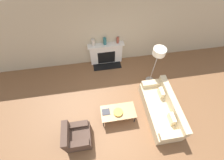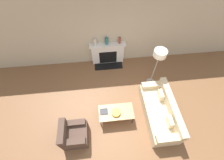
{
  "view_description": "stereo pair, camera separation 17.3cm",
  "coord_description": "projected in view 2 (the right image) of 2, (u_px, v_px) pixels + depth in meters",
  "views": [
    {
      "loc": [
        -0.7,
        -1.8,
        4.98
      ],
      "look_at": [
        -0.18,
        1.47,
        0.45
      ],
      "focal_mm": 24.0,
      "sensor_mm": 36.0,
      "label": 1
    },
    {
      "loc": [
        -0.53,
        -1.82,
        4.98
      ],
      "look_at": [
        -0.18,
        1.47,
        0.45
      ],
      "focal_mm": 24.0,
      "sensor_mm": 36.0,
      "label": 2
    }
  ],
  "objects": [
    {
      "name": "floor_lamp",
      "position": [
        159.0,
        56.0,
        4.93
      ],
      "size": [
        0.43,
        0.43,
        1.7
      ],
      "color": "gray",
      "rests_on": "ground_plane"
    },
    {
      "name": "mantel_vase_center_left",
      "position": [
        107.0,
        41.0,
        5.84
      ],
      "size": [
        0.13,
        0.13,
        0.29
      ],
      "color": "#28666B",
      "rests_on": "fireplace"
    },
    {
      "name": "book",
      "position": [
        104.0,
        111.0,
        4.85
      ],
      "size": [
        0.26,
        0.22,
        0.02
      ],
      "rotation": [
        0.0,
        0.0,
        0.02
      ],
      "color": "#38383D",
      "rests_on": "coffee_table"
    },
    {
      "name": "ground_plane",
      "position": [
        122.0,
        122.0,
        5.12
      ],
      "size": [
        18.0,
        18.0,
        0.0
      ],
      "primitive_type": "plane",
      "color": "brown"
    },
    {
      "name": "couch",
      "position": [
        160.0,
        111.0,
        5.02
      ],
      "size": [
        0.88,
        2.08,
        0.79
      ],
      "rotation": [
        0.0,
        0.0,
        -1.57
      ],
      "color": "#CCB78E",
      "rests_on": "ground_plane"
    },
    {
      "name": "mantel_vase_left",
      "position": [
        95.0,
        42.0,
        5.81
      ],
      "size": [
        0.13,
        0.13,
        0.28
      ],
      "color": "beige",
      "rests_on": "fireplace"
    },
    {
      "name": "armchair_near",
      "position": [
        74.0,
        134.0,
        4.57
      ],
      "size": [
        0.77,
        0.74,
        0.79
      ],
      "rotation": [
        0.0,
        0.0,
        1.57
      ],
      "color": "#4C382D",
      "rests_on": "ground_plane"
    },
    {
      "name": "bowl",
      "position": [
        116.0,
        112.0,
        4.8
      ],
      "size": [
        0.3,
        0.3,
        0.07
      ],
      "color": "gold",
      "rests_on": "coffee_table"
    },
    {
      "name": "fireplace",
      "position": [
        108.0,
        54.0,
        6.37
      ],
      "size": [
        1.47,
        0.59,
        1.01
      ],
      "color": "silver",
      "rests_on": "ground_plane"
    },
    {
      "name": "coffee_table",
      "position": [
        116.0,
        112.0,
        4.88
      ],
      "size": [
        1.13,
        0.58,
        0.45
      ],
      "color": "tan",
      "rests_on": "ground_plane"
    },
    {
      "name": "mantel_vase_center_right",
      "position": [
        120.0,
        40.0,
        5.88
      ],
      "size": [
        0.1,
        0.1,
        0.26
      ],
      "color": "brown",
      "rests_on": "fireplace"
    },
    {
      "name": "wall_back",
      "position": [
        112.0,
        32.0,
        5.7
      ],
      "size": [
        18.0,
        0.06,
        2.9
      ],
      "color": "#BCAD8E",
      "rests_on": "ground_plane"
    }
  ]
}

